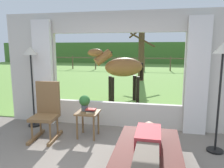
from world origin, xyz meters
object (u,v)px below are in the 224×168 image
object	(u,v)px
book_stack	(91,111)
potted_plant	(85,102)
recliner_sofa	(147,164)
floor_lamp_left	(31,62)
floor_lamp_right	(222,65)
pasture_tree	(141,49)
horse	(121,68)
reclining_person	(148,144)
rocking_chair	(46,111)
side_table	(88,116)

from	to	relation	value
book_stack	potted_plant	bearing A→B (deg)	144.72
recliner_sofa	book_stack	size ratio (longest dim) A/B	9.03
potted_plant	floor_lamp_left	bearing A→B (deg)	167.24
floor_lamp_right	pasture_tree	world-z (taller)	pasture_tree
floor_lamp_right	horse	world-z (taller)	floor_lamp_right
potted_plant	book_stack	distance (m)	0.24
reclining_person	floor_lamp_left	distance (m)	3.23
reclining_person	horse	size ratio (longest dim) A/B	0.81
potted_plant	book_stack	xyz separation A→B (m)	(0.16, -0.11, -0.14)
book_stack	floor_lamp_left	world-z (taller)	floor_lamp_left
rocking_chair	floor_lamp_right	xyz separation A→B (m)	(3.15, 0.00, 0.96)
horse	recliner_sofa	bearing A→B (deg)	168.54
side_table	floor_lamp_left	size ratio (longest dim) A/B	0.29
potted_plant	horse	bearing A→B (deg)	83.50
reclining_person	horse	world-z (taller)	horse
floor_lamp_left	horse	world-z (taller)	floor_lamp_left
reclining_person	book_stack	size ratio (longest dim) A/B	7.55
recliner_sofa	side_table	size ratio (longest dim) A/B	3.29
potted_plant	horse	distance (m)	2.82
potted_plant	pasture_tree	distance (m)	7.82
recliner_sofa	potted_plant	bearing A→B (deg)	136.47
reclining_person	floor_lamp_right	size ratio (longest dim) A/B	0.77
floor_lamp_right	reclining_person	bearing A→B (deg)	-136.05
floor_lamp_right	floor_lamp_left	bearing A→B (deg)	171.90
book_stack	floor_lamp_right	bearing A→B (deg)	-3.02
reclining_person	horse	xyz separation A→B (m)	(-0.99, 4.09, 0.63)
potted_plant	book_stack	size ratio (longest dim) A/B	1.69
recliner_sofa	side_table	xyz separation A→B (m)	(-1.23, 1.21, 0.21)
potted_plant	floor_lamp_left	distance (m)	1.56
recliner_sofa	floor_lamp_right	xyz separation A→B (m)	(1.13, 1.04, 1.29)
side_table	floor_lamp_right	size ratio (longest dim) A/B	0.28
potted_plant	pasture_tree	world-z (taller)	pasture_tree
reclining_person	side_table	world-z (taller)	reclining_person
rocking_chair	floor_lamp_left	size ratio (longest dim) A/B	0.62
side_table	book_stack	xyz separation A→B (m)	(0.08, -0.05, 0.14)
floor_lamp_right	pasture_tree	size ratio (longest dim) A/B	0.53
rocking_chair	pasture_tree	world-z (taller)	pasture_tree
recliner_sofa	reclining_person	distance (m)	0.31
recliner_sofa	floor_lamp_left	xyz separation A→B (m)	(-2.63, 1.57, 1.24)
reclining_person	rocking_chair	bearing A→B (deg)	152.49
side_table	horse	bearing A→B (deg)	85.24
reclining_person	book_stack	bearing A→B (deg)	134.17
floor_lamp_right	pasture_tree	bearing A→B (deg)	103.00
reclining_person	floor_lamp_right	bearing A→B (deg)	44.66
recliner_sofa	potted_plant	xyz separation A→B (m)	(-1.31, 1.27, 0.48)
rocking_chair	pasture_tree	xyz separation A→B (m)	(1.31, 7.97, 1.16)
recliner_sofa	floor_lamp_right	world-z (taller)	floor_lamp_right
rocking_chair	horse	bearing A→B (deg)	66.92
potted_plant	rocking_chair	bearing A→B (deg)	-161.78
reclining_person	side_table	xyz separation A→B (m)	(-1.23, 1.26, -0.10)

